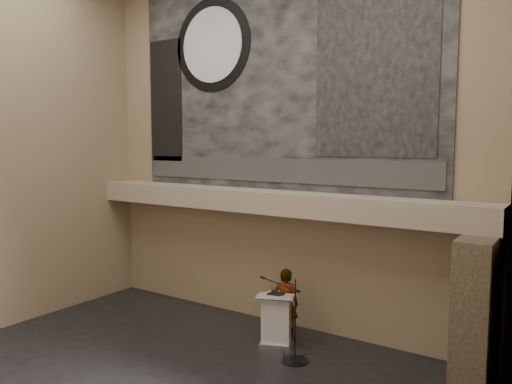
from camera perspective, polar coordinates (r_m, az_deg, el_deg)
The scene contains 17 objects.
wall_back at distance 11.71m, azimuth 2.19°, elevation 5.45°, with size 10.00×0.02×8.50m, color #8C7459.
wall_right at distance 6.07m, azimuth 22.99°, elevation 4.68°, with size 0.02×8.00×8.50m, color #8C7459.
soffit at distance 11.46m, azimuth 1.12°, elevation -1.08°, with size 10.00×0.80×0.50m, color gray.
sprinkler_left at distance 12.38m, azimuth -5.25°, elevation -1.89°, with size 0.04×0.04×0.06m, color #B2893D.
sprinkler_right at distance 10.55m, azimuth 9.68°, elevation -3.29°, with size 0.04×0.04×0.06m, color #B2893D.
banner at distance 11.77m, azimuth 2.14°, elevation 12.52°, with size 8.00×0.05×5.00m, color black.
banner_text_strip at distance 11.67m, azimuth 2.00°, elevation 2.50°, with size 7.76×0.02×0.55m, color #2D2D2D.
banner_clock_rim at distance 12.92m, azimuth -5.03°, elevation 16.39°, with size 2.30×2.30×0.02m, color black.
banner_clock_face at distance 12.90m, azimuth -5.09°, elevation 16.40°, with size 1.84×1.84×0.02m, color silver.
banner_building_print at distance 10.68m, azimuth 13.36°, elevation 13.60°, with size 2.60×0.02×3.60m, color black.
banner_brick_print at distance 13.80m, azimuth -10.24°, elevation 10.19°, with size 1.10×0.02×3.20m, color black.
stone_pier at distance 9.70m, azimuth 23.86°, elevation -12.54°, with size 0.60×1.40×2.70m, color #3D3225.
lectern at distance 10.93m, azimuth 2.33°, elevation -14.37°, with size 0.90×0.79×1.14m.
binder at distance 10.73m, azimuth 2.26°, elevation -11.58°, with size 0.31×0.25×0.04m, color black.
papers at distance 10.82m, azimuth 1.74°, elevation -11.51°, with size 0.21×0.29×0.01m, color white.
speaker_person at distance 11.20m, azimuth 3.42°, elevation -12.61°, with size 0.57×0.38×1.57m, color silver.
mic_stand at distance 10.35m, azimuth 4.32°, elevation -17.45°, with size 1.34×0.69×1.66m.
Camera 1 is at (6.16, -5.96, 4.32)m, focal length 35.00 mm.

